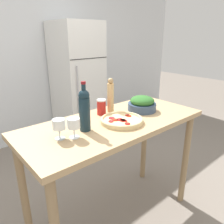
{
  "coord_description": "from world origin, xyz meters",
  "views": [
    {
      "loc": [
        -1.0,
        -1.14,
        1.54
      ],
      "look_at": [
        0.0,
        0.03,
        1.0
      ],
      "focal_mm": 35.0,
      "sensor_mm": 36.0,
      "label": 1
    }
  ],
  "objects_px": {
    "refrigerator": "(78,83)",
    "salt_canister": "(101,107)",
    "homemade_pizza": "(122,120)",
    "wine_bottle": "(84,109)",
    "salad_bowl": "(142,104)",
    "wine_glass_near": "(74,124)",
    "pepper_mill": "(111,96)",
    "wine_glass_far": "(59,125)"
  },
  "relations": [
    {
      "from": "wine_glass_near",
      "to": "homemade_pizza",
      "type": "xyz_separation_m",
      "value": [
        0.39,
        -0.01,
        -0.07
      ]
    },
    {
      "from": "wine_bottle",
      "to": "homemade_pizza",
      "type": "relative_size",
      "value": 1.06
    },
    {
      "from": "wine_glass_far",
      "to": "wine_glass_near",
      "type": "bearing_deg",
      "value": -29.52
    },
    {
      "from": "salad_bowl",
      "to": "homemade_pizza",
      "type": "xyz_separation_m",
      "value": [
        -0.31,
        -0.08,
        -0.04
      ]
    },
    {
      "from": "wine_glass_far",
      "to": "salad_bowl",
      "type": "bearing_deg",
      "value": 2.03
    },
    {
      "from": "refrigerator",
      "to": "wine_glass_far",
      "type": "xyz_separation_m",
      "value": [
        -1.17,
        -1.66,
        0.16
      ]
    },
    {
      "from": "refrigerator",
      "to": "homemade_pizza",
      "type": "xyz_separation_m",
      "value": [
        -0.7,
        -1.72,
        0.09
      ]
    },
    {
      "from": "homemade_pizza",
      "to": "salt_canister",
      "type": "height_order",
      "value": "salt_canister"
    },
    {
      "from": "homemade_pizza",
      "to": "salt_canister",
      "type": "bearing_deg",
      "value": 91.68
    },
    {
      "from": "refrigerator",
      "to": "salt_canister",
      "type": "relative_size",
      "value": 13.74
    },
    {
      "from": "wine_bottle",
      "to": "pepper_mill",
      "type": "distance_m",
      "value": 0.41
    },
    {
      "from": "wine_glass_far",
      "to": "salt_canister",
      "type": "distance_m",
      "value": 0.5
    },
    {
      "from": "wine_glass_near",
      "to": "salad_bowl",
      "type": "xyz_separation_m",
      "value": [
        0.7,
        0.07,
        -0.03
      ]
    },
    {
      "from": "pepper_mill",
      "to": "homemade_pizza",
      "type": "distance_m",
      "value": 0.28
    },
    {
      "from": "refrigerator",
      "to": "salt_canister",
      "type": "height_order",
      "value": "refrigerator"
    },
    {
      "from": "refrigerator",
      "to": "wine_glass_far",
      "type": "relative_size",
      "value": 13.48
    },
    {
      "from": "pepper_mill",
      "to": "salt_canister",
      "type": "relative_size",
      "value": 2.24
    },
    {
      "from": "wine_bottle",
      "to": "wine_glass_near",
      "type": "height_order",
      "value": "wine_bottle"
    },
    {
      "from": "refrigerator",
      "to": "wine_glass_near",
      "type": "xyz_separation_m",
      "value": [
        -1.09,
        -1.71,
        0.16
      ]
    },
    {
      "from": "homemade_pizza",
      "to": "salt_canister",
      "type": "xyz_separation_m",
      "value": [
        -0.01,
        0.23,
        0.05
      ]
    },
    {
      "from": "salad_bowl",
      "to": "salt_canister",
      "type": "bearing_deg",
      "value": 154.75
    },
    {
      "from": "wine_glass_far",
      "to": "pepper_mill",
      "type": "relative_size",
      "value": 0.45
    },
    {
      "from": "pepper_mill",
      "to": "homemade_pizza",
      "type": "bearing_deg",
      "value": -111.7
    },
    {
      "from": "wine_bottle",
      "to": "salad_bowl",
      "type": "height_order",
      "value": "wine_bottle"
    },
    {
      "from": "wine_glass_far",
      "to": "salt_canister",
      "type": "relative_size",
      "value": 1.02
    },
    {
      "from": "wine_glass_near",
      "to": "homemade_pizza",
      "type": "bearing_deg",
      "value": -1.6
    },
    {
      "from": "wine_glass_near",
      "to": "salad_bowl",
      "type": "height_order",
      "value": "same"
    },
    {
      "from": "wine_bottle",
      "to": "salad_bowl",
      "type": "distance_m",
      "value": 0.6
    },
    {
      "from": "wine_bottle",
      "to": "wine_glass_far",
      "type": "height_order",
      "value": "wine_bottle"
    },
    {
      "from": "wine_glass_far",
      "to": "pepper_mill",
      "type": "xyz_separation_m",
      "value": [
        0.57,
        0.18,
        0.05
      ]
    },
    {
      "from": "refrigerator",
      "to": "homemade_pizza",
      "type": "height_order",
      "value": "refrigerator"
    },
    {
      "from": "salad_bowl",
      "to": "homemade_pizza",
      "type": "height_order",
      "value": "salad_bowl"
    },
    {
      "from": "wine_glass_near",
      "to": "homemade_pizza",
      "type": "relative_size",
      "value": 0.41
    },
    {
      "from": "pepper_mill",
      "to": "wine_bottle",
      "type": "bearing_deg",
      "value": -155.06
    },
    {
      "from": "refrigerator",
      "to": "wine_bottle",
      "type": "distance_m",
      "value": 1.93
    },
    {
      "from": "homemade_pizza",
      "to": "refrigerator",
      "type": "bearing_deg",
      "value": 67.95
    },
    {
      "from": "salad_bowl",
      "to": "salt_canister",
      "type": "height_order",
      "value": "salad_bowl"
    },
    {
      "from": "wine_bottle",
      "to": "pepper_mill",
      "type": "height_order",
      "value": "wine_bottle"
    },
    {
      "from": "salad_bowl",
      "to": "homemade_pizza",
      "type": "distance_m",
      "value": 0.32
    },
    {
      "from": "pepper_mill",
      "to": "homemade_pizza",
      "type": "xyz_separation_m",
      "value": [
        -0.09,
        -0.24,
        -0.12
      ]
    },
    {
      "from": "refrigerator",
      "to": "salt_canister",
      "type": "distance_m",
      "value": 1.65
    },
    {
      "from": "pepper_mill",
      "to": "refrigerator",
      "type": "bearing_deg",
      "value": 67.89
    }
  ]
}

